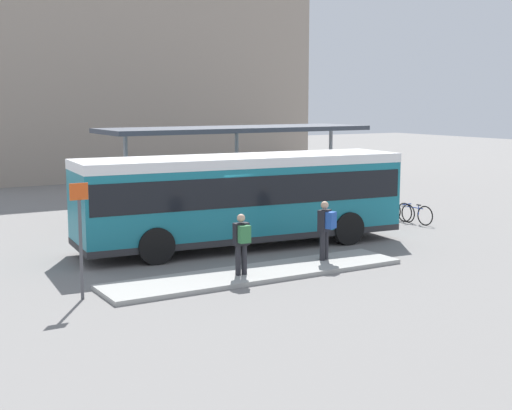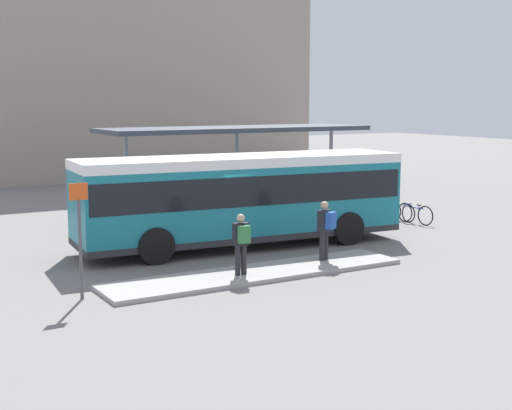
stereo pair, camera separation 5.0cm
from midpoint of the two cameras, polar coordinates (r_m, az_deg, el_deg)
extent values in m
plane|color=slate|center=(23.19, -1.07, -3.35)|extent=(120.00, 120.00, 0.00)
cube|color=#9E9E99|center=(19.41, 0.13, -5.49)|extent=(8.66, 1.80, 0.12)
cube|color=#197284|center=(22.91, -1.08, 0.70)|extent=(10.77, 3.43, 2.61)
cube|color=white|center=(22.78, -1.09, 3.58)|extent=(10.80, 3.45, 0.30)
cube|color=black|center=(22.87, -1.08, 1.48)|extent=(10.57, 3.44, 0.91)
cube|color=black|center=(25.50, 9.78, 2.07)|extent=(0.28, 2.32, 1.00)
cube|color=#28282B|center=(23.10, -1.07, -2.26)|extent=(10.79, 3.44, 0.20)
cylinder|color=black|center=(25.63, 4.49, -1.01)|extent=(1.11, 0.37, 1.09)
cylinder|color=black|center=(23.60, 7.44, -1.87)|extent=(1.11, 0.37, 1.09)
cylinder|color=black|center=(23.09, -9.77, -2.14)|extent=(1.11, 0.37, 1.09)
cylinder|color=black|center=(20.81, -7.94, -3.26)|extent=(1.11, 0.37, 1.09)
cylinder|color=#232328|center=(20.69, 5.39, -3.30)|extent=(0.16, 0.16, 0.84)
cylinder|color=#232328|center=(20.85, 5.65, -3.21)|extent=(0.16, 0.16, 0.84)
cube|color=black|center=(20.64, 5.55, -1.25)|extent=(0.48, 0.38, 0.63)
cube|color=#234CA3|center=(20.52, 6.07, -1.23)|extent=(0.37, 0.31, 0.48)
sphere|color=tan|center=(20.56, 5.57, -0.01)|extent=(0.23, 0.23, 0.23)
cylinder|color=#232328|center=(18.90, -1.40, -4.45)|extent=(0.15, 0.15, 0.80)
cylinder|color=#232328|center=(18.98, -0.90, -4.39)|extent=(0.15, 0.15, 0.80)
cube|color=black|center=(18.79, -1.16, -2.34)|extent=(0.41, 0.24, 0.60)
cube|color=#337542|center=(18.61, -0.88, -2.36)|extent=(0.31, 0.21, 0.46)
sphere|color=tan|center=(18.72, -1.16, -1.05)|extent=(0.22, 0.22, 0.22)
torus|color=black|center=(28.44, 11.87, -0.58)|extent=(0.12, 0.76, 0.76)
torus|color=black|center=(27.78, 13.45, -0.84)|extent=(0.12, 0.76, 0.76)
cylinder|color=#2847AD|center=(28.07, 12.67, -0.21)|extent=(0.11, 0.80, 0.04)
cylinder|color=#2847AD|center=(27.96, 12.95, -0.38)|extent=(0.04, 0.04, 0.37)
cube|color=black|center=(27.93, 12.96, 0.00)|extent=(0.09, 0.19, 0.04)
cylinder|color=#2847AD|center=(28.33, 12.05, 0.07)|extent=(0.48, 0.08, 0.03)
torus|color=black|center=(28.32, 12.15, -0.66)|extent=(0.06, 0.72, 0.72)
torus|color=black|center=(29.03, 10.81, -0.41)|extent=(0.06, 0.72, 0.72)
cylinder|color=silver|center=(28.64, 11.49, -0.06)|extent=(0.05, 0.77, 0.04)
cylinder|color=silver|center=(28.77, 11.24, -0.14)|extent=(0.04, 0.04, 0.35)
cube|color=black|center=(28.75, 11.25, 0.21)|extent=(0.07, 0.18, 0.04)
cylinder|color=silver|center=(28.35, 12.03, 0.01)|extent=(0.48, 0.04, 0.03)
torus|color=black|center=(29.77, 10.15, -0.21)|extent=(0.12, 0.68, 0.68)
torus|color=black|center=(29.02, 11.18, -0.46)|extent=(0.12, 0.68, 0.68)
cylinder|color=orange|center=(29.36, 10.67, 0.10)|extent=(0.12, 0.72, 0.04)
cylinder|color=orange|center=(29.23, 10.85, -0.05)|extent=(0.04, 0.04, 0.33)
cube|color=black|center=(29.21, 10.86, 0.27)|extent=(0.09, 0.19, 0.04)
cylinder|color=orange|center=(29.65, 10.27, 0.35)|extent=(0.48, 0.09, 0.03)
cube|color=#383D47|center=(28.82, -1.49, 6.09)|extent=(11.09, 3.24, 0.18)
cylinder|color=gray|center=(26.99, -10.26, 1.91)|extent=(0.16, 0.16, 3.48)
cylinder|color=gray|center=(31.49, 6.05, 2.91)|extent=(0.16, 0.16, 3.48)
cylinder|color=gray|center=(28.95, -1.48, 2.48)|extent=(0.16, 0.16, 3.48)
cylinder|color=slate|center=(27.09, 1.79, -1.13)|extent=(0.75, 0.75, 0.48)
sphere|color=#286B2D|center=(27.01, 1.80, 0.04)|extent=(0.86, 0.86, 0.86)
cylinder|color=slate|center=(25.21, -5.34, -1.77)|extent=(0.75, 0.75, 0.57)
sphere|color=#235B28|center=(25.11, -5.36, -0.40)|extent=(0.86, 0.86, 0.86)
cylinder|color=#4C4C51|center=(17.40, -13.79, -3.52)|extent=(0.08, 0.08, 2.40)
cube|color=#D84C19|center=(17.17, -13.95, 1.06)|extent=(0.44, 0.03, 0.40)
cube|color=gray|center=(48.46, -10.50, 10.97)|extent=(22.16, 10.84, 14.04)
camera|label=1|loc=(0.03, -89.94, 0.01)|focal=50.00mm
camera|label=2|loc=(0.03, 90.06, -0.01)|focal=50.00mm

